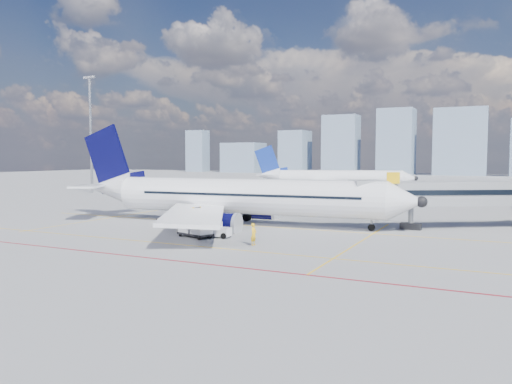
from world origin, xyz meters
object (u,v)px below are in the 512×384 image
at_px(belt_loader, 174,221).
at_px(ramp_worker, 254,234).
at_px(baggage_tug, 218,230).
at_px(cargo_dolly, 195,226).
at_px(second_aircraft, 333,178).
at_px(main_aircraft, 232,197).

relative_size(belt_loader, ramp_worker, 3.09).
distance_m(baggage_tug, cargo_dolly, 2.25).
relative_size(second_aircraft, ramp_worker, 17.60).
bearing_deg(belt_loader, cargo_dolly, -29.57).
distance_m(belt_loader, ramp_worker, 15.16).
distance_m(baggage_tug, belt_loader, 9.54).
height_order(second_aircraft, cargo_dolly, second_aircraft).
xyz_separation_m(main_aircraft, baggage_tug, (3.59, -9.53, -2.45)).
xyz_separation_m(belt_loader, ramp_worker, (13.45, -6.99, 0.36)).
relative_size(main_aircraft, second_aircraft, 1.23).
bearing_deg(cargo_dolly, main_aircraft, 117.04).
relative_size(second_aircraft, baggage_tug, 14.86).
xyz_separation_m(cargo_dolly, belt_loader, (-6.33, 5.52, -0.50)).
distance_m(second_aircraft, baggage_tug, 65.17).
xyz_separation_m(main_aircraft, second_aircraft, (-4.39, 55.10, 0.01)).
distance_m(main_aircraft, second_aircraft, 55.28).
height_order(baggage_tug, ramp_worker, ramp_worker).
height_order(main_aircraft, belt_loader, main_aircraft).
bearing_deg(ramp_worker, second_aircraft, 14.64).
bearing_deg(main_aircraft, belt_loader, -138.38).
bearing_deg(second_aircraft, cargo_dolly, -101.62).
relative_size(main_aircraft, baggage_tug, 18.35).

